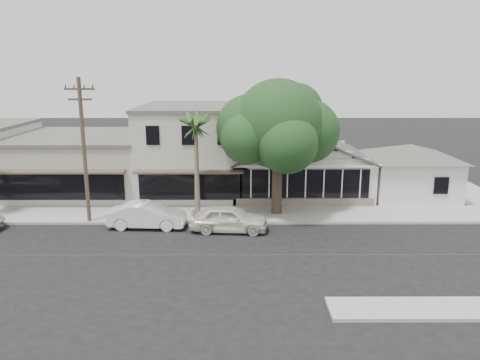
{
  "coord_description": "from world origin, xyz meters",
  "views": [
    {
      "loc": [
        0.39,
        -22.82,
        9.46
      ],
      "look_at": [
        0.47,
        6.0,
        2.59
      ],
      "focal_mm": 35.0,
      "sensor_mm": 36.0,
      "label": 1
    }
  ],
  "objects_px": {
    "utility_pole": "(84,148)",
    "shade_tree": "(277,126)",
    "car_0": "(229,218)",
    "car_1": "(147,215)"
  },
  "relations": [
    {
      "from": "car_1",
      "to": "shade_tree",
      "type": "relative_size",
      "value": 0.53
    },
    {
      "from": "utility_pole",
      "to": "shade_tree",
      "type": "distance_m",
      "value": 12.03
    },
    {
      "from": "car_0",
      "to": "car_1",
      "type": "distance_m",
      "value": 5.04
    },
    {
      "from": "car_0",
      "to": "shade_tree",
      "type": "distance_m",
      "value": 6.83
    },
    {
      "from": "car_0",
      "to": "car_1",
      "type": "bearing_deg",
      "value": 86.0
    },
    {
      "from": "car_0",
      "to": "shade_tree",
      "type": "bearing_deg",
      "value": -37.9
    },
    {
      "from": "car_0",
      "to": "shade_tree",
      "type": "xyz_separation_m",
      "value": [
        3.03,
        3.42,
        5.08
      ]
    },
    {
      "from": "utility_pole",
      "to": "car_0",
      "type": "height_order",
      "value": "utility_pole"
    },
    {
      "from": "utility_pole",
      "to": "car_0",
      "type": "relative_size",
      "value": 1.95
    },
    {
      "from": "car_1",
      "to": "utility_pole",
      "type": "bearing_deg",
      "value": 80.27
    }
  ]
}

